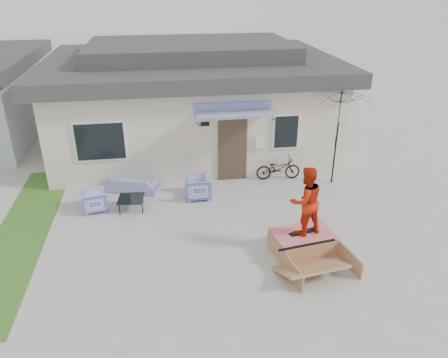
{
  "coord_description": "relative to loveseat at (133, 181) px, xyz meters",
  "views": [
    {
      "loc": [
        -1.33,
        -8.65,
        6.35
      ],
      "look_at": [
        0.3,
        1.8,
        1.3
      ],
      "focal_mm": 34.65,
      "sensor_mm": 36.0,
      "label": 1
    }
  ],
  "objects": [
    {
      "name": "grass_strip",
      "position": [
        -2.9,
        -2.08,
        -0.32
      ],
      "size": [
        1.4,
        8.0,
        0.01
      ],
      "primitive_type": "cube",
      "color": "#346221",
      "rests_on": "ground"
    },
    {
      "name": "coffee_table",
      "position": [
        -0.01,
        -1.2,
        -0.15
      ],
      "size": [
        0.8,
        0.8,
        0.36
      ],
      "primitive_type": "cube",
      "rotation": [
        0.0,
        0.0,
        -0.1
      ],
      "color": "black",
      "rests_on": "ground"
    },
    {
      "name": "armchair_left",
      "position": [
        -1.06,
        -1.1,
        0.02
      ],
      "size": [
        0.76,
        0.79,
        0.69
      ],
      "primitive_type": "imported",
      "rotation": [
        0.0,
        0.0,
        1.79
      ],
      "color": "#313FAB",
      "rests_on": "ground"
    },
    {
      "name": "ground",
      "position": [
        2.3,
        -4.08,
        -0.33
      ],
      "size": [
        90.0,
        90.0,
        0.0
      ],
      "primitive_type": "plane",
      "color": "#A7A59D",
      "rests_on": "ground"
    },
    {
      "name": "bicycle",
      "position": [
        4.83,
        0.14,
        0.15
      ],
      "size": [
        1.52,
        0.59,
        0.96
      ],
      "primitive_type": "imported",
      "rotation": [
        0.0,
        0.0,
        1.52
      ],
      "color": "black",
      "rests_on": "ground"
    },
    {
      "name": "skate_ramp",
      "position": [
        4.34,
        -4.04,
        -0.08
      ],
      "size": [
        1.77,
        2.18,
        0.49
      ],
      "primitive_type": null,
      "rotation": [
        0.0,
        0.0,
        0.15
      ],
      "color": "#9B6A45",
      "rests_on": "ground"
    },
    {
      "name": "loveseat",
      "position": [
        0.0,
        0.0,
        0.0
      ],
      "size": [
        1.74,
        1.02,
        0.65
      ],
      "primitive_type": "imported",
      "rotation": [
        0.0,
        0.0,
        2.81
      ],
      "color": "#313FAB",
      "rests_on": "ground"
    },
    {
      "name": "skater",
      "position": [
        4.33,
        -3.99,
        1.09
      ],
      "size": [
        0.99,
        0.85,
        1.76
      ],
      "primitive_type": "imported",
      "rotation": [
        0.0,
        0.0,
        3.38
      ],
      "color": "red",
      "rests_on": "skateboard"
    },
    {
      "name": "skateboard",
      "position": [
        4.33,
        -3.99,
        0.19
      ],
      "size": [
        0.77,
        0.36,
        0.05
      ],
      "primitive_type": "cube",
      "rotation": [
        0.0,
        0.0,
        0.24
      ],
      "color": "black",
      "rests_on": "skate_ramp"
    },
    {
      "name": "house",
      "position": [
        2.3,
        3.91,
        1.61
      ],
      "size": [
        10.8,
        8.49,
        4.1
      ],
      "color": "beige",
      "rests_on": "ground"
    },
    {
      "name": "armchair_right",
      "position": [
        2.01,
        -0.77,
        0.07
      ],
      "size": [
        0.72,
        0.77,
        0.79
      ],
      "primitive_type": "imported",
      "rotation": [
        0.0,
        0.0,
        -1.57
      ],
      "color": "#313FAB",
      "rests_on": "ground"
    },
    {
      "name": "patio_umbrella",
      "position": [
        6.54,
        -0.41,
        1.42
      ],
      "size": [
        2.56,
        2.47,
        2.2
      ],
      "color": "black",
      "rests_on": "ground"
    }
  ]
}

